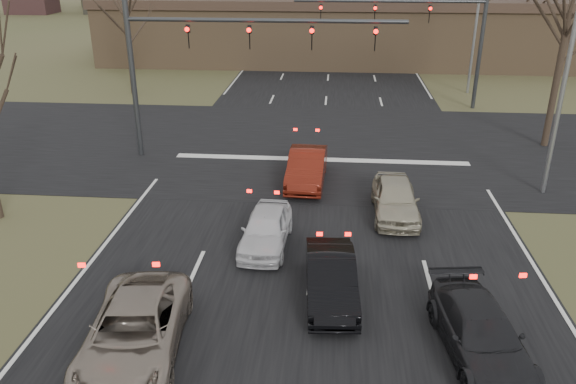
% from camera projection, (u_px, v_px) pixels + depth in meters
% --- Properties ---
extents(ground, '(360.00, 360.00, 0.00)m').
position_uv_depth(ground, '(305.00, 339.00, 14.08)').
color(ground, '#424826').
rests_on(ground, ground).
extents(road_main, '(14.00, 300.00, 0.02)m').
position_uv_depth(road_main, '(333.00, 28.00, 68.88)').
color(road_main, black).
rests_on(road_main, ground).
extents(road_cross, '(200.00, 14.00, 0.02)m').
position_uv_depth(road_cross, '(322.00, 146.00, 27.78)').
color(road_cross, black).
rests_on(road_cross, ground).
extents(building, '(42.40, 10.40, 5.30)m').
position_uv_depth(building, '(354.00, 29.00, 47.57)').
color(building, brown).
rests_on(building, ground).
extents(mast_arm_near, '(12.12, 0.24, 8.00)m').
position_uv_depth(mast_arm_near, '(203.00, 47.00, 24.33)').
color(mast_arm_near, '#383A3D').
rests_on(mast_arm_near, ground).
extents(mast_arm_far, '(11.12, 0.24, 8.00)m').
position_uv_depth(mast_arm_far, '(434.00, 23.00, 32.61)').
color(mast_arm_far, '#383A3D').
rests_on(mast_arm_far, ground).
extents(streetlight_right_near, '(2.34, 0.25, 10.00)m').
position_uv_depth(streetlight_right_near, '(565.00, 51.00, 20.30)').
color(streetlight_right_near, gray).
rests_on(streetlight_right_near, ground).
extents(streetlight_right_far, '(2.34, 0.25, 10.00)m').
position_uv_depth(streetlight_right_far, '(475.00, 6.00, 35.79)').
color(streetlight_right_far, gray).
rests_on(streetlight_right_far, ground).
extents(car_silver_suv, '(2.67, 4.96, 1.32)m').
position_uv_depth(car_silver_suv, '(134.00, 332.00, 13.29)').
color(car_silver_suv, gray).
rests_on(car_silver_suv, ground).
extents(car_white_sedan, '(1.62, 3.69, 1.24)m').
position_uv_depth(car_white_sedan, '(266.00, 229.00, 18.25)').
color(car_white_sedan, silver).
rests_on(car_white_sedan, ground).
extents(car_black_hatch, '(1.60, 3.91, 1.26)m').
position_uv_depth(car_black_hatch, '(331.00, 278.00, 15.50)').
color(car_black_hatch, black).
rests_on(car_black_hatch, ground).
extents(car_charcoal_sedan, '(2.25, 4.39, 1.22)m').
position_uv_depth(car_charcoal_sedan, '(480.00, 333.00, 13.32)').
color(car_charcoal_sedan, black).
rests_on(car_charcoal_sedan, ground).
extents(car_red_ahead, '(1.61, 4.27, 1.39)m').
position_uv_depth(car_red_ahead, '(307.00, 167.00, 23.16)').
color(car_red_ahead, '#5F180D').
rests_on(car_red_ahead, ground).
extents(car_silver_ahead, '(1.60, 3.96, 1.35)m').
position_uv_depth(car_silver_ahead, '(395.00, 198.00, 20.33)').
color(car_silver_ahead, '#B6AE93').
rests_on(car_silver_ahead, ground).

